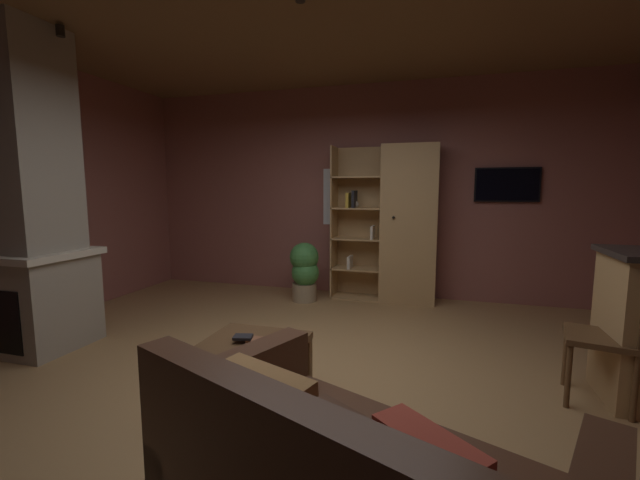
# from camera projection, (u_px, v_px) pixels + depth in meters

# --- Properties ---
(floor) EXTENTS (6.47, 5.51, 0.02)m
(floor) POSITION_uv_depth(u_px,v_px,m) (305.00, 383.00, 3.10)
(floor) COLOR #A37A4C
(floor) RESTS_ON ground
(wall_back) EXTENTS (6.59, 0.06, 2.87)m
(wall_back) POSITION_uv_depth(u_px,v_px,m) (368.00, 192.00, 5.57)
(wall_back) COLOR #8E544C
(wall_back) RESTS_ON ground
(window_pane_back) EXTENTS (0.80, 0.01, 0.78)m
(window_pane_back) POSITION_uv_depth(u_px,v_px,m) (351.00, 197.00, 5.61)
(window_pane_back) COLOR white
(stone_fireplace) EXTENTS (1.02, 0.82, 2.87)m
(stone_fireplace) POSITION_uv_depth(u_px,v_px,m) (23.00, 208.00, 3.66)
(stone_fireplace) COLOR gray
(stone_fireplace) RESTS_ON ground
(bookshelf_cabinet) EXTENTS (1.36, 0.41, 2.03)m
(bookshelf_cabinet) POSITION_uv_depth(u_px,v_px,m) (402.00, 225.00, 5.23)
(bookshelf_cabinet) COLOR tan
(bookshelf_cabinet) RESTS_ON ground
(coffee_table) EXTENTS (0.68, 0.60, 0.43)m
(coffee_table) POSITION_uv_depth(u_px,v_px,m) (254.00, 353.00, 2.79)
(coffee_table) COLOR brown
(coffee_table) RESTS_ON ground
(table_book_0) EXTENTS (0.10, 0.10, 0.03)m
(table_book_0) POSITION_uv_depth(u_px,v_px,m) (256.00, 340.00, 2.75)
(table_book_0) COLOR brown
(table_book_0) RESTS_ON coffee_table
(table_book_1) EXTENTS (0.14, 0.12, 0.02)m
(table_book_1) POSITION_uv_depth(u_px,v_px,m) (243.00, 337.00, 2.75)
(table_book_1) COLOR black
(table_book_1) RESTS_ON coffee_table
(dining_chair) EXTENTS (0.50, 0.50, 0.92)m
(dining_chair) POSITION_uv_depth(u_px,v_px,m) (616.00, 330.00, 2.70)
(dining_chair) COLOR brown
(dining_chair) RESTS_ON ground
(potted_floor_plant) EXTENTS (0.39, 0.38, 0.78)m
(potted_floor_plant) POSITION_uv_depth(u_px,v_px,m) (305.00, 270.00, 5.29)
(potted_floor_plant) COLOR #9E896B
(potted_floor_plant) RESTS_ON ground
(wall_mounted_tv) EXTENTS (0.76, 0.06, 0.43)m
(wall_mounted_tv) POSITION_uv_depth(u_px,v_px,m) (507.00, 185.00, 5.01)
(wall_mounted_tv) COLOR black
(track_light_spot_0) EXTENTS (0.07, 0.07, 0.09)m
(track_light_spot_0) POSITION_uv_depth(u_px,v_px,m) (60.00, 31.00, 3.42)
(track_light_spot_0) COLOR black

